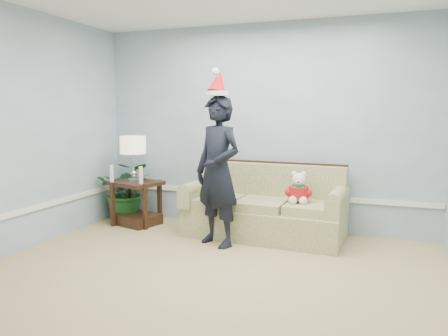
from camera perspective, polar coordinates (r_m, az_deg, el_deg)
name	(u,v)px	position (r m, az deg, el deg)	size (l,w,h in m)	color
room_shell	(179,138)	(3.48, -5.85, 3.92)	(4.54, 5.04, 2.74)	tan
wainscot_trim	(133,208)	(5.19, -11.79, -5.09)	(4.49, 4.99, 0.06)	white
sofa	(265,211)	(5.53, 5.38, -5.56)	(1.99, 0.94, 0.91)	brown
side_table	(137,208)	(6.20, -11.34, -5.08)	(0.75, 0.68, 0.61)	#321E12
table_lamp	(133,147)	(6.08, -11.80, 2.72)	(0.35, 0.35, 0.62)	silver
candle_pair	(126,175)	(6.00, -12.66, -0.90)	(0.51, 0.06, 0.23)	silver
houseplant	(127,191)	(6.44, -12.57, -2.89)	(0.77, 0.67, 0.86)	#1B5422
man	(218,171)	(5.04, -0.81, -0.44)	(0.64, 0.42, 1.74)	black
santa_hat	(218,84)	(5.02, -0.76, 10.92)	(0.33, 0.36, 0.31)	white
teddy_bear	(298,191)	(5.27, 9.69, -3.01)	(0.27, 0.29, 0.39)	white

